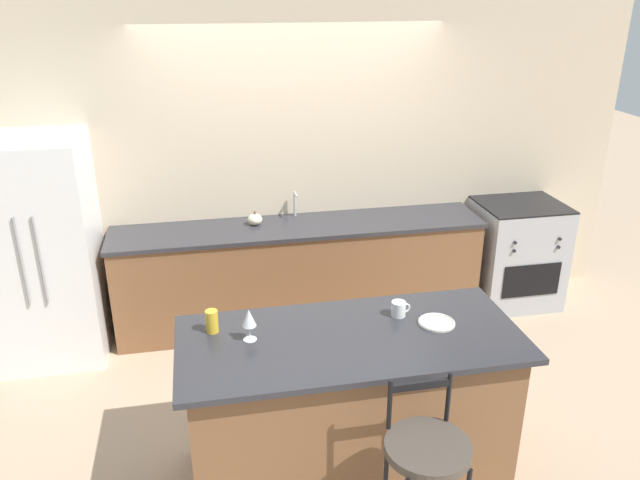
% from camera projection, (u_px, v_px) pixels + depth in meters
% --- Properties ---
extents(ground_plane, '(18.00, 18.00, 0.00)m').
position_uv_depth(ground_plane, '(307.00, 339.00, 5.27)').
color(ground_plane, tan).
extents(wall_back, '(6.00, 0.07, 2.70)m').
position_uv_depth(wall_back, '(292.00, 164.00, 5.35)').
color(wall_back, beige).
rests_on(wall_back, ground_plane).
extents(back_counter, '(3.13, 0.64, 0.91)m').
position_uv_depth(back_counter, '(300.00, 272.00, 5.42)').
color(back_counter, brown).
rests_on(back_counter, ground_plane).
extents(sink_faucet, '(0.02, 0.13, 0.22)m').
position_uv_depth(sink_faucet, '(295.00, 201.00, 5.36)').
color(sink_faucet, '#ADAFB5').
rests_on(sink_faucet, back_counter).
extents(kitchen_island, '(1.95, 0.86, 0.95)m').
position_uv_depth(kitchen_island, '(349.00, 405.00, 3.68)').
color(kitchen_island, brown).
rests_on(kitchen_island, ground_plane).
extents(refrigerator, '(0.77, 0.80, 1.76)m').
position_uv_depth(refrigerator, '(45.00, 250.00, 4.79)').
color(refrigerator, white).
rests_on(refrigerator, ground_plane).
extents(oven_range, '(0.75, 0.66, 0.97)m').
position_uv_depth(oven_range, '(515.00, 253.00, 5.74)').
color(oven_range, '#ADAFB5').
rests_on(oven_range, ground_plane).
extents(bar_stool_near, '(0.42, 0.42, 1.04)m').
position_uv_depth(bar_stool_near, '(426.00, 467.00, 3.01)').
color(bar_stool_near, black).
rests_on(bar_stool_near, ground_plane).
extents(dinner_plate, '(0.21, 0.21, 0.02)m').
position_uv_depth(dinner_plate, '(437.00, 322.00, 3.63)').
color(dinner_plate, beige).
rests_on(dinner_plate, kitchen_island).
extents(wine_glass, '(0.08, 0.08, 0.19)m').
position_uv_depth(wine_glass, '(249.00, 319.00, 3.42)').
color(wine_glass, white).
rests_on(wine_glass, kitchen_island).
extents(coffee_mug, '(0.12, 0.09, 0.09)m').
position_uv_depth(coffee_mug, '(399.00, 309.00, 3.70)').
color(coffee_mug, white).
rests_on(coffee_mug, kitchen_island).
extents(tumbler_cup, '(0.07, 0.07, 0.13)m').
position_uv_depth(tumbler_cup, '(212.00, 321.00, 3.52)').
color(tumbler_cup, gold).
rests_on(tumbler_cup, kitchen_island).
extents(pumpkin_decoration, '(0.12, 0.12, 0.12)m').
position_uv_depth(pumpkin_decoration, '(255.00, 219.00, 5.21)').
color(pumpkin_decoration, beige).
rests_on(pumpkin_decoration, back_counter).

